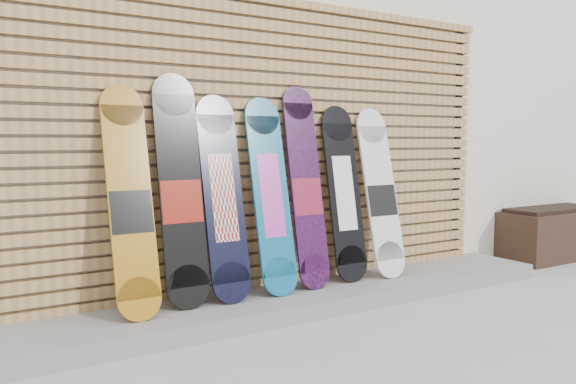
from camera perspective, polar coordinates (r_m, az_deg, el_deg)
name	(u,v)px	position (r m, az deg, el deg)	size (l,w,h in m)	color
ground	(369,330)	(3.78, 8.27, -13.71)	(80.00, 80.00, 0.00)	#99989B
building	(216,93)	(6.87, -7.30, 9.96)	(12.00, 5.00, 3.60)	silver
concrete_step	(294,299)	(4.21, 0.66, -10.84)	(4.60, 0.70, 0.12)	gray
slat_wall	(274,143)	(4.29, -1.38, 4.99)	(4.26, 0.08, 2.29)	#A37743
planter_box	(552,233)	(6.47, 25.20, -3.83)	(1.20, 0.50, 0.54)	black
snowboard_0	(130,202)	(3.65, -15.72, -0.98)	(0.28, 0.39, 1.47)	#AA6D12
snowboard_1	(181,192)	(3.79, -10.84, 0.04)	(0.30, 0.30, 1.56)	black
snowboard_2	(223,198)	(3.90, -6.61, -0.57)	(0.29, 0.34, 1.43)	black
snowboard_3	(271,195)	(4.07, -1.76, -0.33)	(0.28, 0.35, 1.43)	#0E5D87
snowboard_4	(306,188)	(4.24, 1.84, 0.40)	(0.26, 0.32, 1.52)	black
snowboard_5	(344,193)	(4.47, 5.71, -0.11)	(0.29, 0.29, 1.39)	black
snowboard_6	(381,193)	(4.66, 9.40, -0.13)	(0.30, 0.35, 1.38)	white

